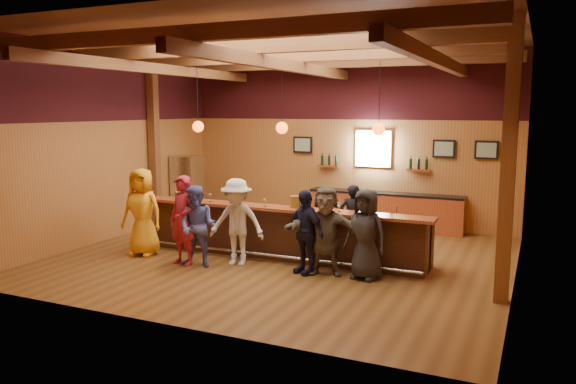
% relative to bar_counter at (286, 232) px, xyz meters
% --- Properties ---
extents(room, '(9.04, 9.00, 4.52)m').
position_rel_bar_counter_xyz_m(room, '(-0.02, -0.09, 2.69)').
color(room, brown).
rests_on(room, ground).
extents(bar_counter, '(6.30, 1.07, 1.11)m').
position_rel_bar_counter_xyz_m(bar_counter, '(0.00, 0.00, 0.00)').
color(bar_counter, black).
rests_on(bar_counter, ground).
extents(back_bar_cabinet, '(4.00, 0.52, 0.95)m').
position_rel_bar_counter_xyz_m(back_bar_cabinet, '(1.18, 3.57, -0.05)').
color(back_bar_cabinet, maroon).
rests_on(back_bar_cabinet, ground).
extents(window, '(0.95, 0.09, 0.95)m').
position_rel_bar_counter_xyz_m(window, '(0.78, 3.80, 1.53)').
color(window, silver).
rests_on(window, room).
extents(framed_pictures, '(5.35, 0.05, 0.45)m').
position_rel_bar_counter_xyz_m(framed_pictures, '(1.65, 3.79, 1.58)').
color(framed_pictures, black).
rests_on(framed_pictures, room).
extents(wine_shelves, '(3.00, 0.18, 0.30)m').
position_rel_bar_counter_xyz_m(wine_shelves, '(0.78, 3.73, 1.10)').
color(wine_shelves, maroon).
rests_on(wine_shelves, room).
extents(pendant_lights, '(4.24, 0.24, 1.37)m').
position_rel_bar_counter_xyz_m(pendant_lights, '(-0.02, -0.15, 2.19)').
color(pendant_lights, black).
rests_on(pendant_lights, room).
extents(stainless_fridge, '(0.70, 0.70, 1.80)m').
position_rel_bar_counter_xyz_m(stainless_fridge, '(-4.12, 2.45, 0.38)').
color(stainless_fridge, silver).
rests_on(stainless_fridge, ground).
extents(customer_orange, '(0.98, 0.71, 1.85)m').
position_rel_bar_counter_xyz_m(customer_orange, '(-2.82, -1.13, 0.41)').
color(customer_orange, '#F4A417').
rests_on(customer_orange, ground).
extents(customer_redvest, '(0.73, 0.56, 1.79)m').
position_rel_bar_counter_xyz_m(customer_redvest, '(-1.61, -1.40, 0.37)').
color(customer_redvest, maroon).
rests_on(customer_redvest, ground).
extents(customer_denim, '(0.86, 0.71, 1.61)m').
position_rel_bar_counter_xyz_m(customer_denim, '(-1.25, -1.41, 0.28)').
color(customer_denim, '#545AA9').
rests_on(customer_denim, ground).
extents(customer_white, '(1.21, 0.82, 1.73)m').
position_rel_bar_counter_xyz_m(customer_white, '(-0.62, -0.98, 0.34)').
color(customer_white, silver).
rests_on(customer_white, ground).
extents(customer_navy, '(1.01, 0.75, 1.59)m').
position_rel_bar_counter_xyz_m(customer_navy, '(0.84, -0.97, 0.28)').
color(customer_navy, black).
rests_on(customer_navy, ground).
extents(customer_brown, '(1.63, 0.88, 1.68)m').
position_rel_bar_counter_xyz_m(customer_brown, '(1.22, -0.88, 0.32)').
color(customer_brown, '#5F574C').
rests_on(customer_brown, ground).
extents(customer_dark, '(0.90, 0.67, 1.66)m').
position_rel_bar_counter_xyz_m(customer_dark, '(1.97, -0.82, 0.31)').
color(customer_dark, '#262628').
rests_on(customer_dark, ground).
extents(bartender, '(0.64, 0.54, 1.49)m').
position_rel_bar_counter_xyz_m(bartender, '(1.17, 0.88, 0.22)').
color(bartender, black).
rests_on(bartender, ground).
extents(ice_bucket, '(0.22, 0.22, 0.24)m').
position_rel_bar_counter_xyz_m(ice_bucket, '(0.33, -0.27, 0.71)').
color(ice_bucket, brown).
rests_on(ice_bucket, bar_counter).
extents(bottle_a, '(0.07, 0.07, 0.34)m').
position_rel_bar_counter_xyz_m(bottle_a, '(0.55, -0.17, 0.72)').
color(bottle_a, black).
rests_on(bottle_a, bar_counter).
extents(bottle_b, '(0.07, 0.07, 0.32)m').
position_rel_bar_counter_xyz_m(bottle_b, '(1.05, -0.21, 0.72)').
color(bottle_b, black).
rests_on(bottle_b, bar_counter).
extents(glass_a, '(0.08, 0.08, 0.19)m').
position_rel_bar_counter_xyz_m(glass_a, '(-2.53, -0.32, 0.72)').
color(glass_a, silver).
rests_on(glass_a, bar_counter).
extents(glass_b, '(0.08, 0.08, 0.18)m').
position_rel_bar_counter_xyz_m(glass_b, '(-1.83, -0.41, 0.72)').
color(glass_b, silver).
rests_on(glass_b, bar_counter).
extents(glass_c, '(0.08, 0.08, 0.18)m').
position_rel_bar_counter_xyz_m(glass_c, '(-1.63, -0.34, 0.72)').
color(glass_c, silver).
rests_on(glass_c, bar_counter).
extents(glass_d, '(0.08, 0.08, 0.18)m').
position_rel_bar_counter_xyz_m(glass_d, '(-1.13, -0.34, 0.72)').
color(glass_d, silver).
rests_on(glass_d, bar_counter).
extents(glass_e, '(0.07, 0.07, 0.16)m').
position_rel_bar_counter_xyz_m(glass_e, '(-0.30, -0.37, 0.70)').
color(glass_e, silver).
rests_on(glass_e, bar_counter).
extents(glass_f, '(0.07, 0.07, 0.17)m').
position_rel_bar_counter_xyz_m(glass_f, '(0.63, -0.40, 0.71)').
color(glass_f, silver).
rests_on(glass_f, bar_counter).
extents(glass_g, '(0.08, 0.08, 0.18)m').
position_rel_bar_counter_xyz_m(glass_g, '(1.28, -0.31, 0.72)').
color(glass_g, silver).
rests_on(glass_g, bar_counter).
extents(glass_h, '(0.07, 0.07, 0.16)m').
position_rel_bar_counter_xyz_m(glass_h, '(1.88, -0.38, 0.71)').
color(glass_h, silver).
rests_on(glass_h, bar_counter).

